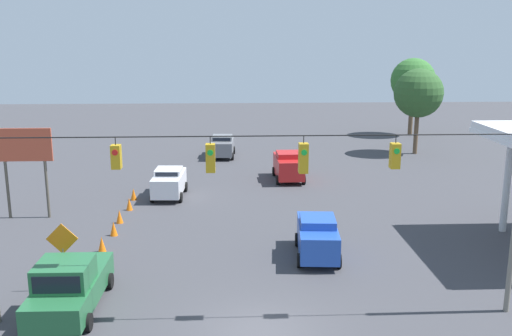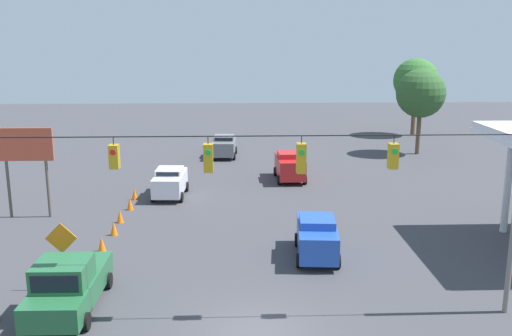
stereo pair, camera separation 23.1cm
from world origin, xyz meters
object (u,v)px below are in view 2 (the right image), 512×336
(traffic_cone_fourth, at_px, (120,216))
(traffic_cone_farthest, at_px, (135,194))
(traffic_cone_fifth, at_px, (130,204))
(tree_horizon_left, at_px, (416,81))
(sedan_blue_crossing_near, at_px, (317,236))
(sedan_red_oncoming_deep, at_px, (290,166))
(pickup_truck_green_parked_shoulder, at_px, (68,285))
(sedan_grey_withflow_deep, at_px, (224,146))
(sedan_white_withflow_far, at_px, (170,182))
(traffic_cone_second, at_px, (102,244))
(traffic_cone_third, at_px, (114,228))
(roadside_billboard, at_px, (25,153))
(tree_horizon_right, at_px, (421,93))
(work_zone_sign, at_px, (62,243))
(overhead_signal_span, at_px, (256,191))
(traffic_cone_nearest, at_px, (89,265))

(traffic_cone_fourth, bearing_deg, traffic_cone_farthest, -90.28)
(traffic_cone_fifth, distance_m, tree_horizon_left, 35.74)
(sedan_blue_crossing_near, distance_m, sedan_red_oncoming_deep, 14.59)
(traffic_cone_fourth, bearing_deg, sedan_blue_crossing_near, 152.35)
(pickup_truck_green_parked_shoulder, distance_m, sedan_grey_withflow_deep, 28.31)
(sedan_white_withflow_far, bearing_deg, traffic_cone_fifth, 53.87)
(sedan_white_withflow_far, bearing_deg, tree_horizon_left, -135.19)
(traffic_cone_second, xyz_separation_m, tree_horizon_left, (-24.83, -32.01, 5.25))
(sedan_blue_crossing_near, xyz_separation_m, traffic_cone_third, (10.05, -3.28, -0.62))
(roadside_billboard, distance_m, tree_horizon_right, 32.39)
(sedan_white_withflow_far, height_order, roadside_billboard, roadside_billboard)
(sedan_red_oncoming_deep, height_order, tree_horizon_right, tree_horizon_right)
(sedan_blue_crossing_near, height_order, traffic_cone_second, sedan_blue_crossing_near)
(work_zone_sign, bearing_deg, tree_horizon_right, -130.58)
(roadside_billboard, bearing_deg, traffic_cone_farthest, -147.84)
(sedan_red_oncoming_deep, height_order, traffic_cone_fifth, sedan_red_oncoming_deep)
(roadside_billboard, xyz_separation_m, work_zone_sign, (-4.72, 9.74, -1.71))
(traffic_cone_second, bearing_deg, sedan_red_oncoming_deep, -127.09)
(roadside_billboard, bearing_deg, sedan_white_withflow_far, -151.76)
(traffic_cone_third, xyz_separation_m, roadside_billboard, (5.36, -3.24, 3.33))
(sedan_red_oncoming_deep, distance_m, traffic_cone_second, 17.06)
(overhead_signal_span, xyz_separation_m, traffic_cone_fourth, (7.11, -11.07, -4.39))
(traffic_cone_third, xyz_separation_m, tree_horizon_right, (-22.21, -20.18, 4.90))
(tree_horizon_right, bearing_deg, sedan_grey_withflow_deep, 2.08)
(pickup_truck_green_parked_shoulder, relative_size, sedan_grey_withflow_deep, 1.29)
(traffic_cone_farthest, bearing_deg, traffic_cone_fourth, 89.72)
(work_zone_sign, bearing_deg, traffic_cone_nearest, -108.54)
(pickup_truck_green_parked_shoulder, height_order, traffic_cone_nearest, pickup_truck_green_parked_shoulder)
(sedan_white_withflow_far, relative_size, traffic_cone_farthest, 5.36)
(overhead_signal_span, bearing_deg, tree_horizon_left, -114.54)
(sedan_grey_withflow_deep, height_order, traffic_cone_third, sedan_grey_withflow_deep)
(sedan_red_oncoming_deep, distance_m, traffic_cone_fourth, 13.85)
(traffic_cone_farthest, bearing_deg, overhead_signal_span, 114.43)
(sedan_white_withflow_far, bearing_deg, sedan_red_oncoming_deep, -153.30)
(traffic_cone_fifth, distance_m, work_zone_sign, 11.06)
(pickup_truck_green_parked_shoulder, relative_size, traffic_cone_nearest, 7.14)
(overhead_signal_span, distance_m, traffic_cone_third, 12.26)
(traffic_cone_fifth, height_order, roadside_billboard, roadside_billboard)
(sedan_grey_withflow_deep, relative_size, work_zone_sign, 1.45)
(overhead_signal_span, bearing_deg, traffic_cone_second, -43.43)
(roadside_billboard, bearing_deg, traffic_cone_third, 148.83)
(traffic_cone_nearest, height_order, tree_horizon_right, tree_horizon_right)
(traffic_cone_third, xyz_separation_m, tree_horizon_left, (-24.73, -29.73, 5.25))
(sedan_red_oncoming_deep, relative_size, work_zone_sign, 1.44)
(sedan_white_withflow_far, relative_size, tree_horizon_left, 0.50)
(work_zone_sign, bearing_deg, roadside_billboard, -64.13)
(sedan_red_oncoming_deep, bearing_deg, overhead_signal_span, 81.21)
(pickup_truck_green_parked_shoulder, distance_m, work_zone_sign, 2.13)
(pickup_truck_green_parked_shoulder, height_order, traffic_cone_fifth, pickup_truck_green_parked_shoulder)
(sedan_red_oncoming_deep, bearing_deg, traffic_cone_second, 52.91)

